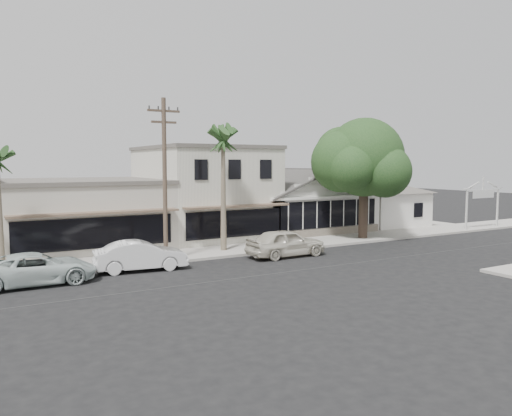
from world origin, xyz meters
TOP-DOWN VIEW (x-y plane):
  - ground at (0.00, 0.00)m, footprint 140.00×140.00m
  - sidewalk_north at (-8.00, 6.75)m, footprint 90.00×3.50m
  - corner_shop at (5.00, 12.47)m, footprint 10.40×8.60m
  - side_cottage at (13.20, 11.50)m, footprint 6.00×6.00m
  - arch_sign at (18.40, 5.30)m, footprint 4.12×0.12m
  - row_building_near at (-3.00, 13.50)m, footprint 8.00×10.00m
  - row_building_midnear at (-12.00, 13.50)m, footprint 10.00×10.00m
  - utility_pole at (-9.00, 5.20)m, footprint 1.80×0.24m
  - car_0 at (-2.18, 3.56)m, footprint 4.86×1.98m
  - car_1 at (-10.76, 4.09)m, footprint 4.84×2.18m
  - car_2 at (-15.76, 3.53)m, footprint 5.26×2.45m
  - shade_tree at (6.19, 6.50)m, footprint 7.86×7.11m
  - palm_east at (-4.73, 6.67)m, footprint 2.99×2.99m

SIDE VIEW (x-z plane):
  - ground at x=0.00m, z-range 0.00..0.00m
  - sidewalk_north at x=-8.00m, z-range 0.00..0.15m
  - car_2 at x=-15.76m, z-range 0.00..1.46m
  - car_1 at x=-10.76m, z-range 0.00..1.54m
  - car_0 at x=-2.18m, z-range 0.00..1.65m
  - side_cottage at x=13.20m, z-range 0.00..3.00m
  - row_building_midnear at x=-12.00m, z-range 0.00..4.20m
  - corner_shop at x=5.00m, z-range 0.07..5.17m
  - arch_sign at x=18.40m, z-range 1.18..5.13m
  - row_building_near at x=-3.00m, z-range 0.00..6.50m
  - utility_pole at x=-9.00m, z-range 0.29..9.29m
  - shade_tree at x=6.19m, z-range 1.38..10.10m
  - palm_east at x=-4.73m, z-range 2.91..11.11m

